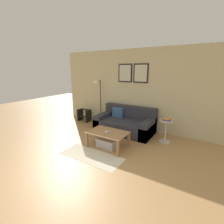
% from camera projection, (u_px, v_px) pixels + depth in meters
% --- Properties ---
extents(ground_plane, '(16.00, 16.00, 0.00)m').
position_uv_depth(ground_plane, '(58.00, 182.00, 2.87)').
color(ground_plane, tan).
extents(wall_back, '(5.60, 0.09, 2.55)m').
position_uv_depth(wall_back, '(135.00, 90.00, 5.24)').
color(wall_back, '#C6BC93').
rests_on(wall_back, ground_plane).
extents(area_rug, '(1.48, 0.60, 0.01)m').
position_uv_depth(area_rug, '(91.00, 156.00, 3.72)').
color(area_rug, beige).
rests_on(area_rug, ground_plane).
extents(couch, '(1.78, 0.96, 0.78)m').
position_uv_depth(couch, '(125.00, 123.00, 5.14)').
color(couch, '#2D2D38').
rests_on(couch, ground_plane).
extents(coffee_table, '(0.98, 0.64, 0.41)m').
position_uv_depth(coffee_table, '(108.00, 135.00, 4.07)').
color(coffee_table, '#997047').
rests_on(coffee_table, ground_plane).
extents(storage_bin, '(0.52, 0.45, 0.23)m').
position_uv_depth(storage_bin, '(108.00, 142.00, 4.16)').
color(storage_bin, '#B2B2B7').
rests_on(storage_bin, ground_plane).
extents(floor_lamp, '(0.24, 0.44, 1.56)m').
position_uv_depth(floor_lamp, '(99.00, 97.00, 5.67)').
color(floor_lamp, black).
rests_on(floor_lamp, ground_plane).
extents(side_table, '(0.35, 0.35, 0.61)m').
position_uv_depth(side_table, '(166.00, 129.00, 4.36)').
color(side_table, silver).
rests_on(side_table, ground_plane).
extents(book_stack, '(0.22, 0.19, 0.06)m').
position_uv_depth(book_stack, '(166.00, 120.00, 4.29)').
color(book_stack, '#8C4C93').
rests_on(book_stack, side_table).
extents(remote_control, '(0.05, 0.15, 0.02)m').
position_uv_depth(remote_control, '(108.00, 132.00, 4.02)').
color(remote_control, '#99999E').
rests_on(remote_control, coffee_table).
extents(cell_phone, '(0.13, 0.15, 0.01)m').
position_uv_depth(cell_phone, '(107.00, 132.00, 4.04)').
color(cell_phone, silver).
rests_on(cell_phone, coffee_table).
extents(step_stool, '(0.45, 0.33, 0.45)m').
position_uv_depth(step_stool, '(84.00, 115.00, 6.20)').
color(step_stool, black).
rests_on(step_stool, ground_plane).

